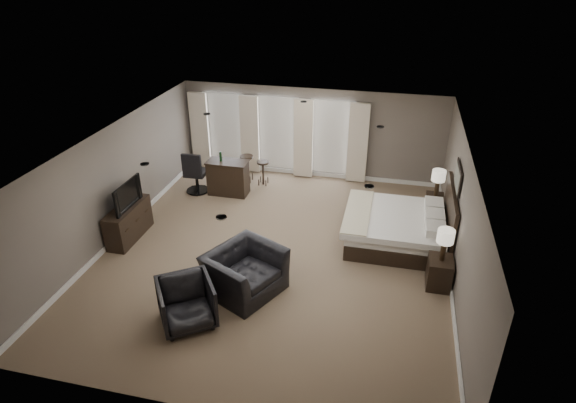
% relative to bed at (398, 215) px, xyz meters
% --- Properties ---
extents(room, '(7.60, 8.60, 2.64)m').
position_rel_bed_xyz_m(room, '(-2.58, -1.04, 0.59)').
color(room, brown).
rests_on(room, ground).
extents(window_bay, '(5.25, 0.20, 2.30)m').
position_rel_bed_xyz_m(window_bay, '(-3.58, 3.07, 0.49)').
color(window_bay, silver).
rests_on(window_bay, room).
extents(bed, '(2.25, 2.14, 1.43)m').
position_rel_bed_xyz_m(bed, '(0.00, 0.00, 0.00)').
color(bed, silver).
rests_on(bed, ground).
extents(nightstand_near, '(0.47, 0.57, 0.62)m').
position_rel_bed_xyz_m(nightstand_near, '(0.89, -1.45, -0.40)').
color(nightstand_near, black).
rests_on(nightstand_near, ground).
extents(nightstand_far, '(0.43, 0.53, 0.57)m').
position_rel_bed_xyz_m(nightstand_far, '(0.89, 1.45, -0.43)').
color(nightstand_far, black).
rests_on(nightstand_far, ground).
extents(lamp_near, '(0.33, 0.33, 0.67)m').
position_rel_bed_xyz_m(lamp_near, '(0.89, -1.45, 0.25)').
color(lamp_near, beige).
rests_on(lamp_near, nightstand_near).
extents(lamp_far, '(0.33, 0.33, 0.69)m').
position_rel_bed_xyz_m(lamp_far, '(0.89, 1.45, 0.20)').
color(lamp_far, beige).
rests_on(lamp_far, nightstand_far).
extents(wall_art, '(0.04, 0.96, 0.56)m').
position_rel_bed_xyz_m(wall_art, '(1.12, 0.00, 1.04)').
color(wall_art, slate).
rests_on(wall_art, room).
extents(dresser, '(0.45, 1.40, 0.81)m').
position_rel_bed_xyz_m(dresser, '(-6.03, -1.20, -0.31)').
color(dresser, black).
rests_on(dresser, ground).
extents(tv, '(0.62, 1.08, 0.14)m').
position_rel_bed_xyz_m(tv, '(-6.03, -1.20, 0.17)').
color(tv, black).
rests_on(tv, dresser).
extents(armchair_near, '(1.41, 1.62, 1.20)m').
position_rel_bed_xyz_m(armchair_near, '(-2.82, -2.47, -0.12)').
color(armchair_near, black).
rests_on(armchair_near, ground).
extents(armchair_far, '(1.26, 1.25, 0.96)m').
position_rel_bed_xyz_m(armchair_far, '(-3.55, -3.58, -0.24)').
color(armchair_far, black).
rests_on(armchair_far, ground).
extents(bar_counter, '(1.10, 0.57, 0.96)m').
position_rel_bed_xyz_m(bar_counter, '(-4.54, 1.48, -0.23)').
color(bar_counter, black).
rests_on(bar_counter, ground).
extents(bar_stool_left, '(0.48, 0.48, 0.79)m').
position_rel_bed_xyz_m(bar_stool_left, '(-4.29, 2.35, -0.32)').
color(bar_stool_left, black).
rests_on(bar_stool_left, ground).
extents(bar_stool_right, '(0.35, 0.35, 0.71)m').
position_rel_bed_xyz_m(bar_stool_right, '(-3.78, 2.25, -0.36)').
color(bar_stool_right, black).
rests_on(bar_stool_right, ground).
extents(desk_chair, '(0.63, 0.63, 1.21)m').
position_rel_bed_xyz_m(desk_chair, '(-5.43, 1.40, -0.11)').
color(desk_chair, black).
rests_on(desk_chair, ground).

